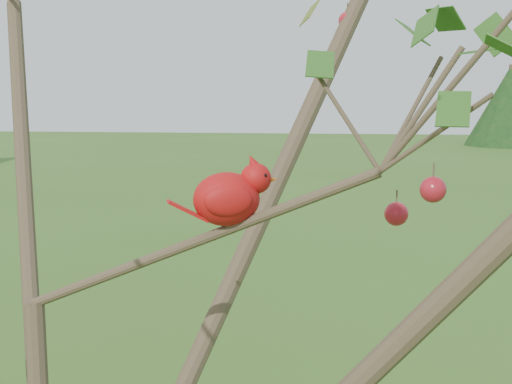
% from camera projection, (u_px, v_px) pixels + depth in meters
% --- Properties ---
extents(crabapple_tree, '(2.35, 2.05, 2.95)m').
position_uv_depth(crabapple_tree, '(41.00, 222.00, 1.11)').
color(crabapple_tree, '#3A2C1F').
rests_on(crabapple_tree, ground).
extents(cardinal, '(0.18, 0.12, 0.13)m').
position_uv_depth(cardinal, '(230.00, 196.00, 1.17)').
color(cardinal, '#B40F12').
rests_on(cardinal, ground).
extents(distant_trees, '(40.94, 14.38, 3.84)m').
position_uv_depth(distant_trees, '(368.00, 111.00, 27.25)').
color(distant_trees, '#3A2C1F').
rests_on(distant_trees, ground).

